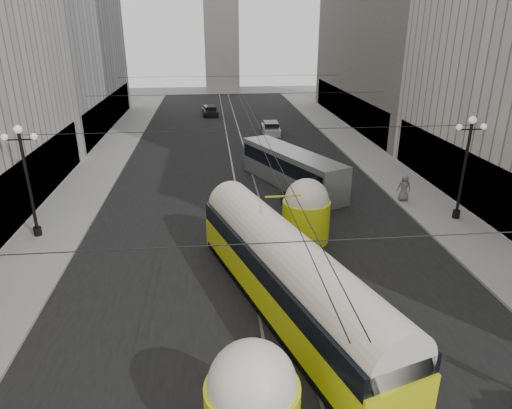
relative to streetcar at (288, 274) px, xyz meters
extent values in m
cube|color=black|center=(-0.50, 23.05, -1.80)|extent=(20.00, 85.00, 0.02)
cube|color=gray|center=(-12.50, 26.55, -1.72)|extent=(4.00, 72.00, 0.15)
cube|color=gray|center=(11.50, 26.55, -1.72)|extent=(4.00, 72.00, 0.15)
cube|color=gray|center=(-1.25, 23.05, -1.80)|extent=(0.12, 85.00, 0.04)
cube|color=gray|center=(0.25, 23.05, -1.80)|extent=(0.12, 85.00, 0.04)
cube|color=black|center=(-14.55, 14.55, 0.20)|extent=(0.10, 18.00, 3.60)
cube|color=black|center=(-14.55, 38.55, 0.20)|extent=(0.10, 25.20, 3.60)
cube|color=black|center=(13.55, 12.55, 0.20)|extent=(0.10, 18.00, 3.60)
cube|color=black|center=(13.55, 38.55, 0.20)|extent=(0.10, 28.80, 3.60)
cube|color=#B2AFA8|center=(-0.50, 70.55, 10.20)|extent=(6.00, 6.00, 24.00)
cylinder|color=black|center=(-13.10, 8.55, 1.35)|extent=(0.18, 0.18, 6.00)
cylinder|color=black|center=(-13.10, 8.55, -1.40)|extent=(0.44, 0.44, 0.50)
cylinder|color=black|center=(-13.10, 8.55, 3.95)|extent=(1.60, 0.08, 0.08)
sphere|color=white|center=(-13.10, 8.55, 4.50)|extent=(0.44, 0.44, 0.44)
sphere|color=white|center=(-13.85, 8.55, 4.10)|extent=(0.36, 0.36, 0.36)
sphere|color=white|center=(-12.35, 8.55, 4.10)|extent=(0.36, 0.36, 0.36)
cylinder|color=black|center=(12.10, 8.55, 1.35)|extent=(0.18, 0.18, 6.00)
cylinder|color=black|center=(12.10, 8.55, -1.40)|extent=(0.44, 0.44, 0.50)
cylinder|color=black|center=(12.10, 8.55, 3.95)|extent=(1.60, 0.08, 0.08)
sphere|color=white|center=(12.10, 8.55, 4.50)|extent=(0.44, 0.44, 0.44)
sphere|color=white|center=(11.35, 8.55, 4.10)|extent=(0.36, 0.36, 0.36)
sphere|color=white|center=(12.85, 8.55, 4.10)|extent=(0.36, 0.36, 0.36)
cylinder|color=black|center=(-0.50, -5.45, 4.20)|extent=(25.00, 0.03, 0.03)
cylinder|color=black|center=(-0.50, 8.55, 4.20)|extent=(25.00, 0.03, 0.03)
cylinder|color=black|center=(-0.50, 22.55, 4.20)|extent=(25.00, 0.03, 0.03)
cylinder|color=black|center=(-0.50, 36.55, 4.20)|extent=(25.00, 0.03, 0.03)
cylinder|color=black|center=(-0.50, 26.55, 4.00)|extent=(0.03, 72.00, 0.03)
cylinder|color=black|center=(-0.10, 26.55, 4.00)|extent=(0.03, 72.00, 0.03)
cube|color=#D0DA12|center=(0.00, 0.00, -0.72)|extent=(6.86, 14.44, 1.74)
cube|color=black|center=(0.00, 0.00, -1.54)|extent=(6.73, 14.03, 0.31)
cube|color=black|center=(0.00, 0.00, 0.40)|extent=(6.82, 14.24, 0.87)
cylinder|color=silver|center=(0.00, 0.00, 0.71)|extent=(6.51, 14.14, 2.35)
sphere|color=silver|center=(-2.14, -6.72, 0.60)|extent=(2.45, 2.45, 2.45)
cylinder|color=#D0DA12|center=(2.14, 6.72, -0.62)|extent=(2.66, 2.66, 2.35)
sphere|color=silver|center=(2.14, 6.72, 0.60)|extent=(2.45, 2.45, 2.45)
cube|color=#95979A|center=(2.90, 15.91, -0.40)|extent=(6.50, 10.81, 2.71)
cube|color=black|center=(2.90, 15.91, 0.05)|extent=(6.37, 10.47, 0.99)
cube|color=black|center=(2.90, 10.54, -0.08)|extent=(1.94, 0.94, 1.26)
cylinder|color=black|center=(1.77, 12.28, -1.35)|extent=(0.30, 0.90, 0.90)
cylinder|color=black|center=(4.03, 12.28, -1.35)|extent=(0.30, 0.90, 0.90)
cylinder|color=black|center=(1.77, 19.54, -1.35)|extent=(0.30, 0.90, 0.90)
cylinder|color=black|center=(4.03, 19.54, -1.35)|extent=(0.30, 0.90, 0.90)
cube|color=silver|center=(3.69, 33.54, -1.34)|extent=(1.92, 4.37, 0.76)
cube|color=black|center=(3.69, 33.54, -0.80)|extent=(1.64, 2.42, 0.72)
cylinder|color=black|center=(2.89, 32.08, -1.49)|extent=(0.22, 0.61, 0.61)
cylinder|color=black|center=(4.49, 32.08, -1.49)|extent=(0.22, 0.61, 0.61)
cylinder|color=black|center=(2.89, 35.00, -1.49)|extent=(0.22, 0.61, 0.61)
cylinder|color=black|center=(4.49, 35.00, -1.49)|extent=(0.22, 0.61, 0.61)
cube|color=black|center=(-3.00, 45.39, -1.37)|extent=(2.23, 4.24, 0.72)
cube|color=black|center=(-3.00, 45.39, -0.86)|extent=(1.77, 2.41, 0.68)
cylinder|color=black|center=(-3.75, 44.02, -1.51)|extent=(0.22, 0.57, 0.57)
cylinder|color=black|center=(-2.26, 44.02, -1.51)|extent=(0.22, 0.57, 0.57)
cylinder|color=black|center=(-3.75, 46.77, -1.51)|extent=(0.22, 0.57, 0.57)
cylinder|color=black|center=(-2.26, 46.77, -1.51)|extent=(0.22, 0.57, 0.57)
imported|color=slate|center=(10.00, 11.83, -0.71)|extent=(0.98, 0.67, 1.87)
camera|label=1|loc=(-3.00, -16.32, 9.66)|focal=32.00mm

